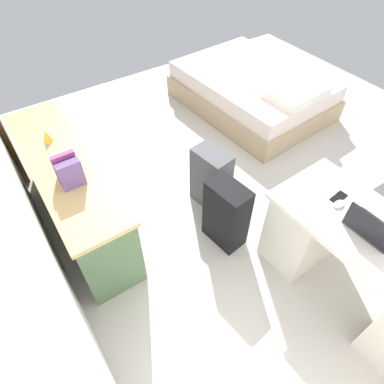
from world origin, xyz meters
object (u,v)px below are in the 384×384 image
(cell_phone_by_mouse, at_px, (339,197))
(figurine_small, at_px, (47,136))
(desk, at_px, (360,266))
(bed, at_px, (252,91))
(laptop, at_px, (371,228))
(computer_mouse, at_px, (339,204))
(suitcase_spare_grey, at_px, (211,178))
(credenza, at_px, (73,193))
(suitcase_black, at_px, (226,214))

(cell_phone_by_mouse, xyz_separation_m, figurine_small, (1.79, 1.52, 0.06))
(desk, xyz_separation_m, bed, (2.48, -1.15, -0.15))
(laptop, xyz_separation_m, cell_phone_by_mouse, (0.31, -0.09, -0.04))
(bed, bearing_deg, laptop, 153.66)
(laptop, bearing_deg, figurine_small, 34.33)
(laptop, bearing_deg, cell_phone_by_mouse, -16.14)
(computer_mouse, bearing_deg, cell_phone_by_mouse, -52.34)
(bed, relative_size, laptop, 6.26)
(laptop, bearing_deg, bed, -26.34)
(suitcase_spare_grey, relative_size, laptop, 1.97)
(desk, bearing_deg, credenza, 38.23)
(desk, bearing_deg, computer_mouse, 1.55)
(desk, xyz_separation_m, laptop, (0.07, 0.04, 0.41))
(bed, distance_m, figurine_small, 2.70)
(credenza, relative_size, cell_phone_by_mouse, 13.24)
(suitcase_black, bearing_deg, suitcase_spare_grey, -26.64)
(credenza, distance_m, figurine_small, 0.53)
(computer_mouse, bearing_deg, suitcase_black, 33.96)
(desk, height_order, computer_mouse, computer_mouse)
(suitcase_black, bearing_deg, credenza, 41.10)
(credenza, bearing_deg, computer_mouse, -136.37)
(bed, xyz_separation_m, suitcase_black, (-1.51, 1.62, 0.08))
(desk, distance_m, suitcase_spare_grey, 1.44)
(laptop, relative_size, cell_phone_by_mouse, 2.33)
(laptop, xyz_separation_m, computer_mouse, (0.26, -0.03, -0.03))
(cell_phone_by_mouse, bearing_deg, bed, -33.99)
(cell_phone_by_mouse, bearing_deg, suitcase_black, 35.12)
(cell_phone_by_mouse, height_order, figurine_small, figurine_small)
(suitcase_black, distance_m, computer_mouse, 0.90)
(suitcase_spare_grey, relative_size, cell_phone_by_mouse, 4.59)
(cell_phone_by_mouse, bearing_deg, laptop, 157.58)
(desk, height_order, figurine_small, figurine_small)
(suitcase_spare_grey, height_order, cell_phone_by_mouse, cell_phone_by_mouse)
(desk, distance_m, laptop, 0.42)
(credenza, relative_size, bed, 0.91)
(bed, distance_m, suitcase_black, 2.22)
(suitcase_black, distance_m, figurine_small, 1.64)
(bed, distance_m, cell_phone_by_mouse, 2.42)
(bed, bearing_deg, computer_mouse, 151.62)
(laptop, bearing_deg, computer_mouse, -7.02)
(desk, bearing_deg, bed, -24.89)
(desk, distance_m, bed, 2.74)
(suitcase_black, height_order, computer_mouse, computer_mouse)
(bed, xyz_separation_m, computer_mouse, (-2.14, 1.16, 0.53))
(credenza, xyz_separation_m, suitcase_black, (-0.90, -1.00, -0.06))
(suitcase_spare_grey, bearing_deg, suitcase_black, 151.94)
(credenza, bearing_deg, laptop, -141.47)
(suitcase_spare_grey, distance_m, laptop, 1.44)
(credenza, height_order, figurine_small, figurine_small)
(figurine_small, bearing_deg, laptop, -145.67)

